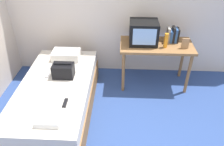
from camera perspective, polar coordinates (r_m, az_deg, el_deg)
wall_back at (r=3.91m, az=2.59°, el=17.68°), size 5.20×0.10×2.60m
bed at (r=3.42m, az=-13.66°, el=-6.04°), size 1.00×2.00×0.50m
desk at (r=3.75m, az=11.03°, el=5.81°), size 1.16×0.60×0.76m
tv at (r=3.64m, az=7.96°, el=10.09°), size 0.44×0.39×0.36m
water_bottle at (r=3.59m, az=13.44°, el=7.97°), size 0.06×0.06×0.23m
book_row at (r=3.81m, az=15.06°, el=9.23°), size 0.18×0.16×0.25m
picture_frame at (r=3.65m, az=18.00°, el=7.10°), size 0.11×0.02×0.16m
pillow at (r=3.81m, az=-11.46°, el=4.57°), size 0.44×0.31×0.13m
handbag at (r=3.33m, az=-12.16°, el=0.61°), size 0.30×0.20×0.22m
magazine at (r=2.99m, az=-18.13°, el=-7.26°), size 0.21×0.29×0.01m
remote_dark at (r=2.90m, az=-11.71°, el=-7.37°), size 0.04×0.16×0.02m
remote_silver at (r=3.47m, az=-15.90°, el=-0.38°), size 0.04×0.14×0.02m
folded_towel at (r=2.69m, az=-15.62°, el=-11.23°), size 0.28×0.22×0.07m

